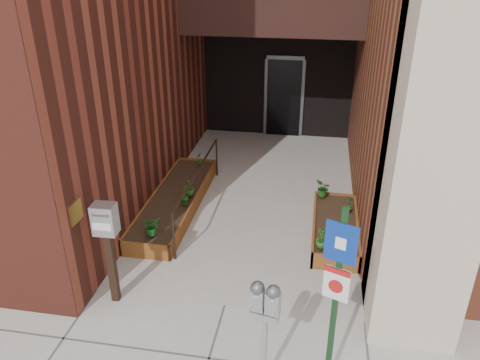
% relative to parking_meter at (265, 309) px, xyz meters
% --- Properties ---
extents(ground, '(80.00, 80.00, 0.00)m').
position_rel_parking_meter_xyz_m(ground, '(-0.73, 1.29, -1.17)').
color(ground, '#9E9991').
rests_on(ground, ground).
extents(planter_left, '(0.90, 3.60, 0.30)m').
position_rel_parking_meter_xyz_m(planter_left, '(-2.28, 3.99, -1.04)').
color(planter_left, brown).
rests_on(planter_left, ground).
extents(planter_right, '(0.80, 2.20, 0.30)m').
position_rel_parking_meter_xyz_m(planter_right, '(0.87, 3.49, -1.04)').
color(planter_right, brown).
rests_on(planter_right, ground).
extents(handrail, '(0.04, 3.34, 0.90)m').
position_rel_parking_meter_xyz_m(handrail, '(-1.78, 3.94, -0.43)').
color(handrail, black).
rests_on(handrail, ground).
extents(parking_meter, '(0.35, 0.19, 1.52)m').
position_rel_parking_meter_xyz_m(parking_meter, '(0.00, 0.00, 0.00)').
color(parking_meter, '#9E9FA1').
rests_on(parking_meter, ground).
extents(sign_post, '(0.32, 0.14, 2.47)m').
position_rel_parking_meter_xyz_m(sign_post, '(0.74, 0.07, 0.34)').
color(sign_post, '#133419').
rests_on(sign_post, ground).
extents(payment_dropbox, '(0.33, 0.25, 1.61)m').
position_rel_parking_meter_xyz_m(payment_dropbox, '(-2.34, 1.16, -0.01)').
color(payment_dropbox, black).
rests_on(payment_dropbox, ground).
extents(shrub_left_a, '(0.43, 0.43, 0.34)m').
position_rel_parking_meter_xyz_m(shrub_left_a, '(-2.23, 2.50, -0.70)').
color(shrub_left_a, '#1B601C').
rests_on(shrub_left_a, planter_left).
extents(shrub_left_b, '(0.24, 0.24, 0.37)m').
position_rel_parking_meter_xyz_m(shrub_left_b, '(-1.98, 3.65, -0.69)').
color(shrub_left_b, '#1D5317').
rests_on(shrub_left_b, planter_left).
extents(shrub_left_c, '(0.28, 0.28, 0.35)m').
position_rel_parking_meter_xyz_m(shrub_left_c, '(-1.98, 3.99, -0.70)').
color(shrub_left_c, '#255919').
rests_on(shrub_left_c, planter_left).
extents(shrub_left_d, '(0.20, 0.20, 0.32)m').
position_rel_parking_meter_xyz_m(shrub_left_d, '(-2.14, 5.40, -0.71)').
color(shrub_left_d, '#205A19').
rests_on(shrub_left_d, planter_left).
extents(shrub_right_a, '(0.21, 0.21, 0.35)m').
position_rel_parking_meter_xyz_m(shrub_right_a, '(0.62, 2.59, -0.70)').
color(shrub_right_a, '#245618').
rests_on(shrub_right_a, planter_right).
extents(shrub_right_b, '(0.25, 0.25, 0.34)m').
position_rel_parking_meter_xyz_m(shrub_right_b, '(1.12, 3.86, -0.70)').
color(shrub_right_b, '#1B5217').
rests_on(shrub_right_b, planter_right).
extents(shrub_right_c, '(0.33, 0.33, 0.35)m').
position_rel_parking_meter_xyz_m(shrub_right_c, '(0.62, 4.39, -0.70)').
color(shrub_right_c, '#1D5016').
rests_on(shrub_right_c, planter_right).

